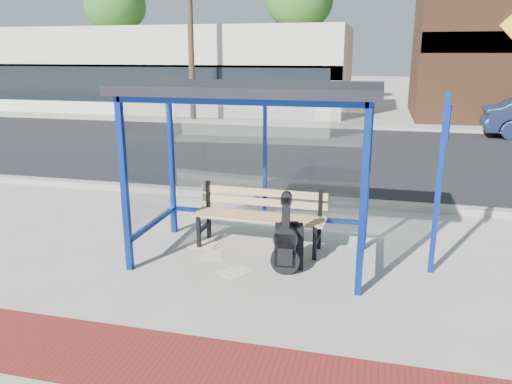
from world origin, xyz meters
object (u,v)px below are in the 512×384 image
(guitar_bag, at_px, (285,246))
(suitcase, at_px, (289,246))
(backpack, at_px, (285,252))
(bench, at_px, (260,213))

(guitar_bag, bearing_deg, suitcase, 81.66)
(guitar_bag, xyz_separation_m, backpack, (-0.06, 0.32, -0.21))
(backpack, bearing_deg, suitcase, -69.03)
(bench, height_order, backpack, bench)
(guitar_bag, height_order, backpack, guitar_bag)
(backpack, bearing_deg, bench, 119.65)
(suitcase, height_order, backpack, suitcase)
(guitar_bag, relative_size, backpack, 2.85)
(bench, relative_size, suitcase, 3.01)
(guitar_bag, relative_size, suitcase, 1.61)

